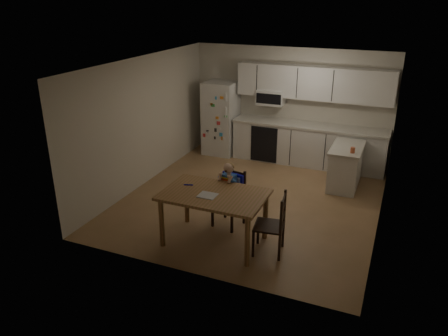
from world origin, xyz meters
name	(u,v)px	position (x,y,z in m)	size (l,w,h in m)	color
room	(262,128)	(0.00, 0.48, 1.25)	(4.52, 5.01, 2.51)	olive
refrigerator	(221,118)	(-1.55, 2.15, 0.85)	(0.72, 0.70, 1.70)	silver
kitchen_run	(308,126)	(0.50, 2.24, 0.88)	(3.37, 0.62, 2.15)	silver
kitchen_island	(345,166)	(1.48, 1.30, 0.42)	(0.58, 1.12, 0.82)	silver
red_cup	(353,150)	(1.61, 0.98, 0.88)	(0.08, 0.08, 0.10)	#B54E2A
dining_table	(214,200)	(-0.04, -1.63, 0.71)	(1.54, 0.99, 0.82)	brown
napkin	(208,195)	(-0.09, -1.74, 0.83)	(0.26, 0.23, 0.01)	silver
toddler_spoon	(188,185)	(-0.53, -1.52, 0.83)	(0.02, 0.02, 0.12)	#1213B8
chair_booster	(230,187)	(-0.03, -1.02, 0.67)	(0.49, 0.49, 1.11)	black
chair_side	(276,221)	(0.91, -1.57, 0.54)	(0.47, 0.47, 0.95)	black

